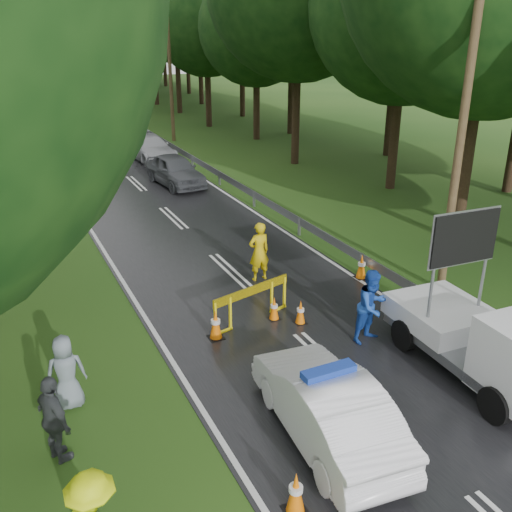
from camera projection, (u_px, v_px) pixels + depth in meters
ground at (330, 363)px, 13.49m from camera, size 160.00×160.00×0.00m
road at (91, 142)px, 38.54m from camera, size 7.00×140.00×0.02m
guardrail at (145, 130)px, 39.53m from camera, size 0.12×60.06×0.70m
utility_pole_near at (463, 119)px, 15.31m from camera, size 1.40×0.24×10.00m
utility_pole_mid at (170, 63)px, 37.02m from camera, size 1.40×0.24×10.00m
utility_pole_far at (93, 48)px, 58.73m from camera, size 1.40×0.24×10.00m
police_sedan at (327, 406)px, 10.83m from camera, size 1.88×4.43×1.56m
work_truck at (488, 341)px, 12.57m from camera, size 2.23×4.62×3.61m
barrier at (251, 295)px, 15.09m from camera, size 2.44×0.70×1.04m
officer at (259, 252)px, 17.53m from camera, size 0.70×0.48×1.89m
civilian at (372, 306)px, 14.14m from camera, size 1.07×0.91×1.91m
bystander_mid at (54, 420)px, 10.21m from camera, size 0.78×1.12×1.77m
bystander_right at (66, 372)px, 11.70m from camera, size 0.86×0.60×1.65m
queue_car_first at (175, 170)px, 28.05m from camera, size 2.19×4.54×1.49m
queue_car_second at (150, 148)px, 33.24m from camera, size 2.43×5.02×1.41m
queue_car_third at (97, 125)px, 40.82m from camera, size 2.58×5.20×1.42m
queue_car_fourth at (81, 109)px, 47.95m from camera, size 2.10×4.64×1.48m
cone_near_left at (296, 493)px, 9.26m from camera, size 0.38×0.38×0.81m
cone_center at (300, 312)px, 15.17m from camera, size 0.32×0.32×0.68m
cone_far at (274, 309)px, 15.37m from camera, size 0.32×0.32×0.68m
cone_left_mid at (216, 325)px, 14.41m from camera, size 0.39×0.39×0.82m
cone_right at (361, 267)px, 17.83m from camera, size 0.38×0.38×0.81m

